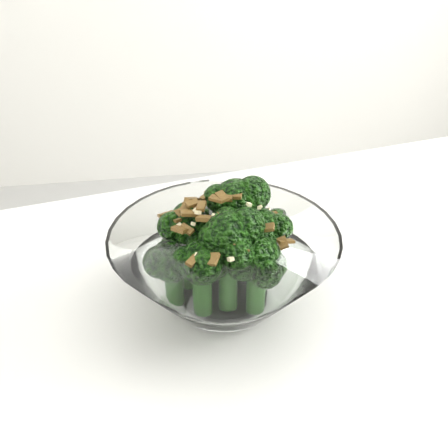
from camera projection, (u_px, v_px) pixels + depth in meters
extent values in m
cube|color=white|center=(416.00, 334.00, 0.54)|extent=(1.33, 1.02, 0.04)
cylinder|color=white|center=(224.00, 297.00, 0.56)|extent=(0.10, 0.10, 0.01)
cylinder|color=#215316|center=(262.00, 253.00, 0.57)|extent=(0.02, 0.02, 0.05)
sphere|color=#1B4B0E|center=(263.00, 228.00, 0.56)|extent=(0.04, 0.04, 0.04)
cylinder|color=#215316|center=(236.00, 247.00, 0.55)|extent=(0.02, 0.02, 0.08)
sphere|color=#1B4B0E|center=(236.00, 203.00, 0.52)|extent=(0.05, 0.05, 0.05)
cylinder|color=#215316|center=(222.00, 247.00, 0.58)|extent=(0.02, 0.02, 0.05)
sphere|color=#1B4B0E|center=(222.00, 222.00, 0.56)|extent=(0.04, 0.04, 0.04)
cylinder|color=#215316|center=(175.00, 286.00, 0.52)|extent=(0.02, 0.02, 0.04)
sphere|color=#1B4B0E|center=(173.00, 261.00, 0.51)|extent=(0.05, 0.05, 0.05)
cylinder|color=#215316|center=(202.00, 293.00, 0.51)|extent=(0.02, 0.02, 0.05)
sphere|color=#1B4B0E|center=(202.00, 262.00, 0.49)|extent=(0.05, 0.05, 0.05)
cylinder|color=#215316|center=(228.00, 278.00, 0.51)|extent=(0.02, 0.02, 0.08)
sphere|color=#1B4B0E|center=(228.00, 236.00, 0.48)|extent=(0.05, 0.05, 0.05)
cylinder|color=#215316|center=(259.00, 265.00, 0.54)|extent=(0.02, 0.02, 0.06)
sphere|color=#1B4B0E|center=(260.00, 231.00, 0.52)|extent=(0.05, 0.05, 0.05)
cylinder|color=#215316|center=(187.00, 263.00, 0.54)|extent=(0.02, 0.02, 0.06)
sphere|color=#1B4B0E|center=(186.00, 231.00, 0.52)|extent=(0.05, 0.05, 0.05)
cylinder|color=#215316|center=(256.00, 290.00, 0.51)|extent=(0.02, 0.02, 0.06)
sphere|color=#1B4B0E|center=(257.00, 258.00, 0.49)|extent=(0.05, 0.05, 0.05)
cube|color=olive|center=(192.00, 199.00, 0.53)|extent=(0.02, 0.02, 0.01)
cube|color=olive|center=(217.00, 199.00, 0.48)|extent=(0.02, 0.02, 0.00)
cube|color=olive|center=(286.00, 241.00, 0.49)|extent=(0.02, 0.01, 0.01)
cube|color=olive|center=(242.00, 248.00, 0.46)|extent=(0.01, 0.01, 0.01)
cube|color=olive|center=(223.00, 228.00, 0.47)|extent=(0.01, 0.02, 0.01)
cube|color=olive|center=(241.00, 247.00, 0.46)|extent=(0.02, 0.01, 0.01)
cube|color=olive|center=(213.00, 259.00, 0.45)|extent=(0.01, 0.02, 0.01)
cube|color=olive|center=(173.00, 218.00, 0.51)|extent=(0.01, 0.02, 0.01)
cube|color=olive|center=(180.00, 216.00, 0.51)|extent=(0.01, 0.02, 0.01)
cube|color=olive|center=(192.00, 261.00, 0.45)|extent=(0.01, 0.02, 0.01)
cube|color=olive|center=(232.00, 192.00, 0.54)|extent=(0.02, 0.02, 0.01)
cube|color=olive|center=(230.00, 248.00, 0.46)|extent=(0.02, 0.02, 0.01)
cube|color=olive|center=(192.00, 203.00, 0.50)|extent=(0.01, 0.01, 0.01)
cube|color=olive|center=(166.00, 214.00, 0.52)|extent=(0.02, 0.01, 0.01)
cube|color=olive|center=(241.00, 198.00, 0.53)|extent=(0.01, 0.01, 0.01)
cube|color=olive|center=(274.00, 216.00, 0.51)|extent=(0.01, 0.02, 0.01)
cube|color=olive|center=(201.00, 206.00, 0.49)|extent=(0.01, 0.02, 0.01)
cube|color=olive|center=(230.00, 195.00, 0.50)|extent=(0.02, 0.02, 0.01)
cube|color=olive|center=(197.00, 207.00, 0.50)|extent=(0.01, 0.02, 0.01)
cube|color=olive|center=(187.00, 229.00, 0.48)|extent=(0.02, 0.02, 0.01)
cube|color=olive|center=(189.00, 202.00, 0.52)|extent=(0.01, 0.02, 0.01)
cube|color=olive|center=(277.00, 218.00, 0.52)|extent=(0.02, 0.02, 0.01)
cube|color=olive|center=(211.00, 196.00, 0.56)|extent=(0.02, 0.01, 0.01)
cube|color=olive|center=(229.00, 224.00, 0.47)|extent=(0.01, 0.01, 0.01)
cube|color=olive|center=(205.00, 218.00, 0.48)|extent=(0.02, 0.02, 0.01)
cube|color=olive|center=(230.00, 225.00, 0.47)|extent=(0.02, 0.01, 0.01)
cube|color=olive|center=(216.00, 192.00, 0.52)|extent=(0.01, 0.02, 0.01)
cube|color=olive|center=(210.00, 196.00, 0.56)|extent=(0.01, 0.01, 0.01)
cube|color=olive|center=(249.00, 218.00, 0.48)|extent=(0.01, 0.01, 0.00)
cube|color=olive|center=(238.00, 194.00, 0.50)|extent=(0.01, 0.02, 0.00)
cube|color=olive|center=(180.00, 230.00, 0.48)|extent=(0.02, 0.02, 0.01)
cube|color=olive|center=(225.00, 215.00, 0.48)|extent=(0.02, 0.01, 0.01)
cube|color=olive|center=(186.00, 207.00, 0.50)|extent=(0.02, 0.02, 0.01)
cube|color=olive|center=(266.00, 228.00, 0.48)|extent=(0.02, 0.01, 0.01)
cube|color=olive|center=(182.00, 215.00, 0.51)|extent=(0.01, 0.01, 0.01)
cube|color=olive|center=(183.00, 213.00, 0.51)|extent=(0.02, 0.01, 0.01)
cube|color=olive|center=(261.00, 201.00, 0.53)|extent=(0.02, 0.01, 0.01)
cube|color=olive|center=(208.00, 196.00, 0.51)|extent=(0.02, 0.01, 0.01)
cube|color=olive|center=(189.00, 213.00, 0.49)|extent=(0.02, 0.01, 0.01)
cube|color=olive|center=(222.00, 191.00, 0.51)|extent=(0.02, 0.01, 0.01)
cube|color=olive|center=(169.00, 218.00, 0.51)|extent=(0.01, 0.02, 0.01)
cube|color=olive|center=(175.00, 219.00, 0.50)|extent=(0.01, 0.02, 0.01)
cube|color=olive|center=(283.00, 243.00, 0.48)|extent=(0.01, 0.01, 0.01)
cube|color=olive|center=(222.00, 196.00, 0.48)|extent=(0.01, 0.02, 0.01)
cube|color=olive|center=(235.00, 227.00, 0.47)|extent=(0.01, 0.02, 0.01)
cube|color=olive|center=(210.00, 198.00, 0.53)|extent=(0.02, 0.02, 0.01)
cube|color=beige|center=(197.00, 255.00, 0.46)|extent=(0.01, 0.01, 0.00)
cube|color=beige|center=(195.00, 201.00, 0.54)|extent=(0.01, 0.01, 0.01)
cube|color=beige|center=(193.00, 224.00, 0.48)|extent=(0.00, 0.00, 0.00)
cube|color=beige|center=(187.00, 206.00, 0.52)|extent=(0.01, 0.01, 0.01)
cube|color=beige|center=(222.00, 233.00, 0.46)|extent=(0.01, 0.01, 0.00)
cube|color=beige|center=(215.00, 216.00, 0.48)|extent=(0.01, 0.01, 0.01)
cube|color=beige|center=(246.00, 199.00, 0.52)|extent=(0.01, 0.01, 0.01)
cube|color=beige|center=(217.00, 235.00, 0.47)|extent=(0.01, 0.01, 0.00)
cube|color=beige|center=(198.00, 212.00, 0.49)|extent=(0.01, 0.01, 0.01)
cube|color=beige|center=(259.00, 208.00, 0.50)|extent=(0.00, 0.01, 0.00)
cube|color=beige|center=(238.00, 197.00, 0.50)|extent=(0.01, 0.01, 0.01)
cube|color=beige|center=(260.00, 207.00, 0.50)|extent=(0.01, 0.01, 0.01)
cube|color=beige|center=(196.00, 211.00, 0.49)|extent=(0.01, 0.01, 0.01)
cube|color=beige|center=(231.00, 259.00, 0.45)|extent=(0.01, 0.01, 0.01)
cube|color=beige|center=(179.00, 226.00, 0.49)|extent=(0.01, 0.01, 0.01)
cube|color=beige|center=(249.00, 204.00, 0.49)|extent=(0.01, 0.01, 0.00)
cube|color=beige|center=(243.00, 197.00, 0.55)|extent=(0.01, 0.01, 0.00)
cube|color=beige|center=(258.00, 199.00, 0.55)|extent=(0.01, 0.01, 0.01)
cube|color=beige|center=(268.00, 210.00, 0.52)|extent=(0.01, 0.01, 0.00)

